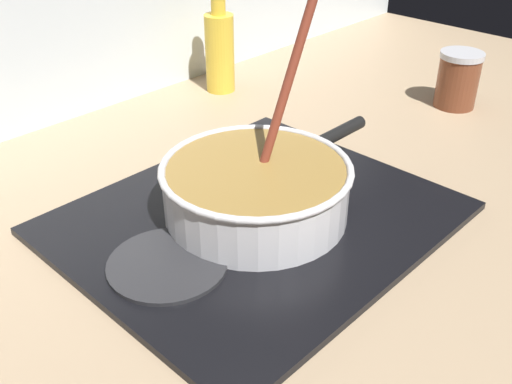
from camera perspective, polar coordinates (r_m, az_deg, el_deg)
The scene contains 7 objects.
ground at distance 0.83m, azimuth 12.18°, elevation -9.96°, with size 2.40×1.60×0.04m, color #9E8466.
hob_plate at distance 0.92m, azimuth -0.00°, elevation -2.54°, with size 0.56×0.48×0.01m, color black.
burner_ring at distance 0.91m, azimuth 0.00°, elevation -2.01°, with size 0.18×0.18×0.01m, color #592D0C.
spare_burner at distance 0.82m, azimuth -8.53°, elevation -6.88°, with size 0.17×0.17×0.01m, color #262628.
cooking_pan at distance 0.89m, azimuth 0.06°, elevation 0.33°, with size 0.41×0.29×0.32m.
sauce_bottle at distance 1.38m, azimuth -3.52°, elevation 13.55°, with size 0.07×0.07×0.23m.
condiment_jar at distance 1.37m, azimuth 18.87°, elevation 10.23°, with size 0.09×0.09×0.12m.
Camera 1 is at (-0.56, -0.30, 0.52)m, focal length 41.53 mm.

